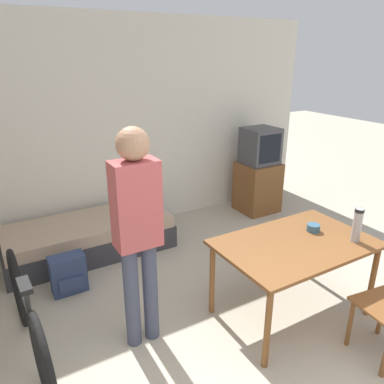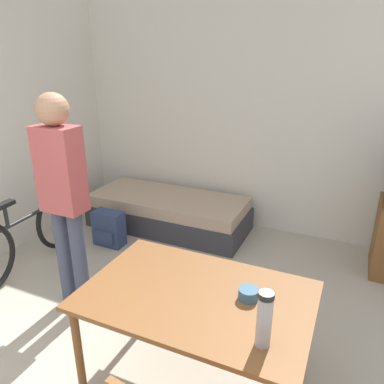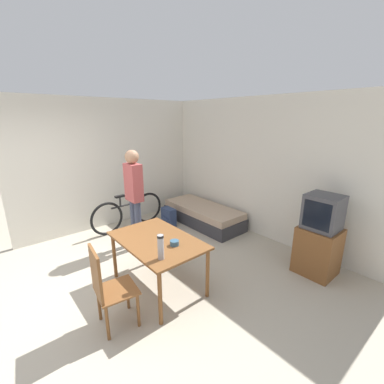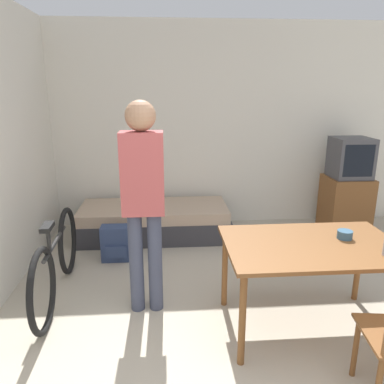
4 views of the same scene
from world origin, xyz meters
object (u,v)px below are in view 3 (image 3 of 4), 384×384
at_px(tv, 319,238).
at_px(mate_bowl, 174,243).
at_px(wooden_chair, 107,285).
at_px(person_standing, 134,191).
at_px(dining_table, 157,244).
at_px(backpack, 169,217).
at_px(daybed, 203,215).
at_px(thermos_flask, 161,246).
at_px(bicycle, 129,212).

height_order(tv, mate_bowl, tv).
xyz_separation_m(wooden_chair, person_standing, (-1.55, 1.20, 0.50)).
bearing_deg(wooden_chair, mate_bowl, 88.46).
height_order(tv, dining_table, tv).
distance_m(person_standing, backpack, 1.36).
xyz_separation_m(mate_bowl, backpack, (-1.94, 1.27, -0.57)).
relative_size(daybed, backpack, 4.83).
bearing_deg(thermos_flask, dining_table, 152.14).
bearing_deg(person_standing, thermos_flask, -19.19).
relative_size(bicycle, backpack, 4.21).
relative_size(daybed, wooden_chair, 1.91).
relative_size(dining_table, person_standing, 0.74).
distance_m(person_standing, thermos_flask, 1.85).
relative_size(tv, thermos_flask, 4.16).
relative_size(dining_table, thermos_flask, 4.42).
bearing_deg(tv, mate_bowl, -117.05).
bearing_deg(daybed, bicycle, -121.32).
bearing_deg(bicycle, wooden_chair, -31.68).
relative_size(tv, wooden_chair, 1.25).
bearing_deg(tv, backpack, -167.00).
distance_m(dining_table, thermos_flask, 0.56).
relative_size(thermos_flask, mate_bowl, 2.59).
bearing_deg(person_standing, dining_table, -15.90).
bearing_deg(bicycle, dining_table, -16.58).
bearing_deg(thermos_flask, bicycle, 161.30).
xyz_separation_m(daybed, bicycle, (-0.85, -1.39, 0.15)).
height_order(wooden_chair, mate_bowl, wooden_chair).
xyz_separation_m(tv, person_standing, (-2.57, -1.66, 0.48)).
distance_m(bicycle, mate_bowl, 2.49).
height_order(dining_table, bicycle, bicycle).
distance_m(dining_table, wooden_chair, 0.88).
height_order(tv, wooden_chair, tv).
distance_m(wooden_chair, backpack, 2.93).
bearing_deg(tv, bicycle, -157.51).
bearing_deg(dining_table, mate_bowl, 15.16).
distance_m(bicycle, thermos_flask, 2.75).
relative_size(daybed, dining_table, 1.44).
xyz_separation_m(thermos_flask, backpack, (-2.11, 1.59, -0.70)).
bearing_deg(dining_table, tv, 57.69).
xyz_separation_m(wooden_chair, backpack, (-1.92, 2.18, -0.35)).
distance_m(tv, backpack, 3.04).
relative_size(mate_bowl, backpack, 0.29).
distance_m(person_standing, mate_bowl, 1.63).
bearing_deg(backpack, daybed, 59.11).
bearing_deg(person_standing, tv, 32.90).
xyz_separation_m(daybed, wooden_chair, (1.52, -2.85, 0.35)).
bearing_deg(backpack, person_standing, -69.34).
height_order(bicycle, mate_bowl, mate_bowl).
xyz_separation_m(tv, thermos_flask, (-0.83, -2.27, 0.32)).
bearing_deg(backpack, wooden_chair, -48.69).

